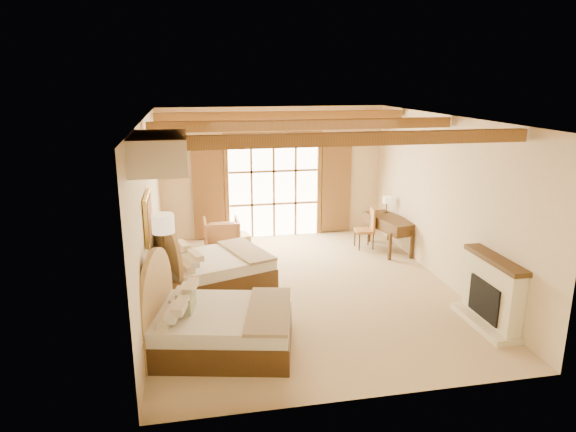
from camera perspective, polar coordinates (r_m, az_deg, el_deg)
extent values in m
plane|color=#CDAF89|center=(9.83, 1.83, -8.07)|extent=(7.00, 7.00, 0.00)
plane|color=beige|center=(12.67, -1.65, 4.83)|extent=(5.50, 0.00, 5.50)
plane|color=beige|center=(9.11, -15.19, 0.15)|extent=(0.00, 7.00, 7.00)
plane|color=beige|center=(10.27, 17.04, 1.69)|extent=(0.00, 7.00, 7.00)
plane|color=#B97D3F|center=(9.05, 2.00, 10.87)|extent=(7.00, 7.00, 0.00)
cube|color=white|center=(12.70, -1.61, 3.24)|extent=(2.20, 0.02, 2.50)
cube|color=brown|center=(12.51, -8.84, 2.88)|extent=(0.75, 0.06, 2.40)
cube|color=brown|center=(13.02, 5.38, 3.49)|extent=(0.75, 0.06, 2.40)
cube|color=beige|center=(8.89, 21.78, -7.97)|extent=(0.25, 1.30, 1.10)
cube|color=black|center=(8.89, 21.33, -8.62)|extent=(0.18, 0.80, 0.60)
cube|color=beige|center=(9.04, 20.98, -10.96)|extent=(0.45, 1.40, 0.10)
cube|color=#442F14|center=(8.69, 22.09, -4.51)|extent=(0.30, 1.40, 0.08)
cube|color=gold|center=(8.35, -15.30, -0.15)|extent=(0.05, 0.95, 0.75)
cube|color=#B76B2F|center=(8.35, -15.10, -0.14)|extent=(0.02, 0.82, 0.62)
cube|color=beige|center=(6.87, -14.08, 6.93)|extent=(0.70, 1.40, 0.45)
cube|color=#442F14|center=(7.82, -7.27, -13.08)|extent=(2.29, 1.92, 0.39)
cube|color=silver|center=(7.68, -7.35, -11.09)|extent=(2.24, 1.88, 0.22)
cube|color=#948561|center=(7.69, -2.22, -9.95)|extent=(0.92, 1.64, 0.05)
cube|color=#96A47A|center=(7.57, -10.97, -9.75)|extent=(0.20, 0.43, 0.24)
cube|color=#442F14|center=(9.98, -8.07, -6.66)|extent=(2.33, 2.04, 0.38)
cube|color=silver|center=(9.88, -8.13, -5.08)|extent=(2.28, 2.00, 0.21)
cube|color=#948561|center=(9.89, -4.32, -4.24)|extent=(1.05, 1.61, 0.05)
cube|color=#96A47A|center=(9.80, -10.82, -4.02)|extent=(0.24, 0.41, 0.23)
cube|color=#442F14|center=(8.64, -12.80, -9.71)|extent=(0.51, 0.51, 0.59)
cylinder|color=#322317|center=(9.10, -13.12, -10.36)|extent=(0.25, 0.25, 0.03)
cylinder|color=#322317|center=(8.81, -13.41, -5.94)|extent=(0.04, 0.04, 1.48)
cylinder|color=beige|center=(8.55, -13.75, -0.81)|extent=(0.37, 0.37, 0.31)
imported|color=#AC7249|center=(11.96, -7.40, -2.00)|extent=(0.80, 0.83, 0.74)
cube|color=tan|center=(12.00, -5.57, -2.85)|extent=(0.57, 0.57, 0.36)
cube|color=#442F14|center=(11.97, 11.32, -0.29)|extent=(0.89, 1.52, 0.05)
cube|color=#442F14|center=(12.01, 11.28, -0.90)|extent=(0.86, 1.48, 0.22)
cube|color=#AC6F33|center=(12.09, 8.46, -1.62)|extent=(0.47, 0.47, 0.06)
cube|color=#AC6F33|center=(12.07, 9.34, -0.30)|extent=(0.10, 0.42, 0.51)
cylinder|color=#322317|center=(12.39, 10.86, 0.43)|extent=(0.12, 0.12, 0.02)
cylinder|color=#322317|center=(12.36, 10.89, 1.04)|extent=(0.02, 0.02, 0.27)
cylinder|color=beige|center=(12.32, 10.93, 1.79)|extent=(0.20, 0.20, 0.16)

